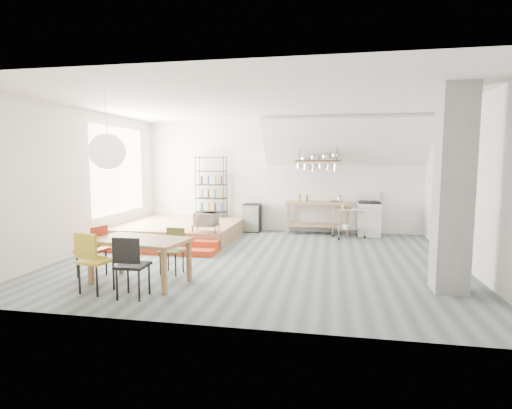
% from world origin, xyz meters
% --- Properties ---
extents(floor, '(8.00, 8.00, 0.00)m').
position_xyz_m(floor, '(0.00, 0.00, 0.00)').
color(floor, '#4D5759').
rests_on(floor, ground).
extents(wall_back, '(8.00, 0.04, 3.20)m').
position_xyz_m(wall_back, '(0.00, 3.50, 1.60)').
color(wall_back, silver).
rests_on(wall_back, ground).
extents(wall_left, '(0.04, 7.00, 3.20)m').
position_xyz_m(wall_left, '(-4.00, 0.00, 1.60)').
color(wall_left, silver).
rests_on(wall_left, ground).
extents(wall_right, '(0.04, 7.00, 3.20)m').
position_xyz_m(wall_right, '(4.00, 0.00, 1.60)').
color(wall_right, silver).
rests_on(wall_right, ground).
extents(ceiling, '(8.00, 7.00, 0.02)m').
position_xyz_m(ceiling, '(0.00, 0.00, 3.20)').
color(ceiling, white).
rests_on(ceiling, wall_back).
extents(slope_ceiling, '(4.40, 1.44, 1.32)m').
position_xyz_m(slope_ceiling, '(1.80, 2.90, 2.55)').
color(slope_ceiling, white).
rests_on(slope_ceiling, wall_back).
extents(window_pane, '(0.02, 2.50, 2.20)m').
position_xyz_m(window_pane, '(-3.98, 1.50, 1.80)').
color(window_pane, white).
rests_on(window_pane, wall_left).
extents(platform, '(3.00, 3.00, 0.40)m').
position_xyz_m(platform, '(-2.50, 2.00, 0.20)').
color(platform, '#A17450').
rests_on(platform, ground).
extents(step_lower, '(3.00, 0.35, 0.13)m').
position_xyz_m(step_lower, '(-2.50, 0.05, 0.07)').
color(step_lower, red).
rests_on(step_lower, ground).
extents(step_upper, '(3.00, 0.35, 0.27)m').
position_xyz_m(step_upper, '(-2.50, 0.40, 0.13)').
color(step_upper, red).
rests_on(step_upper, ground).
extents(concrete_column, '(0.50, 0.50, 3.20)m').
position_xyz_m(concrete_column, '(3.30, -1.50, 1.60)').
color(concrete_column, gray).
rests_on(concrete_column, ground).
extents(kitchen_counter, '(1.80, 0.60, 0.91)m').
position_xyz_m(kitchen_counter, '(1.10, 3.15, 0.63)').
color(kitchen_counter, '#A17450').
rests_on(kitchen_counter, ground).
extents(stove, '(0.60, 0.60, 1.18)m').
position_xyz_m(stove, '(2.50, 3.16, 0.48)').
color(stove, white).
rests_on(stove, ground).
extents(pot_rack, '(1.20, 0.50, 1.43)m').
position_xyz_m(pot_rack, '(1.13, 2.92, 1.98)').
color(pot_rack, '#3F2719').
rests_on(pot_rack, ceiling).
extents(wire_shelving, '(0.88, 0.38, 1.80)m').
position_xyz_m(wire_shelving, '(-2.00, 3.20, 1.33)').
color(wire_shelving, black).
rests_on(wire_shelving, platform).
extents(microwave_shelf, '(0.60, 0.40, 0.16)m').
position_xyz_m(microwave_shelf, '(-1.40, 0.75, 0.55)').
color(microwave_shelf, '#A17450').
rests_on(microwave_shelf, platform).
extents(paper_lantern, '(0.60, 0.60, 0.60)m').
position_xyz_m(paper_lantern, '(-2.26, -1.89, 2.20)').
color(paper_lantern, white).
rests_on(paper_lantern, ceiling).
extents(dining_table, '(1.71, 1.15, 0.75)m').
position_xyz_m(dining_table, '(-1.67, -2.00, 0.67)').
color(dining_table, brown).
rests_on(dining_table, ground).
extents(chair_mustard, '(0.52, 0.52, 0.96)m').
position_xyz_m(chair_mustard, '(-2.14, -2.65, 0.57)').
color(chair_mustard, gold).
rests_on(chair_mustard, ground).
extents(chair_black, '(0.44, 0.44, 0.95)m').
position_xyz_m(chair_black, '(-1.44, -2.77, 0.57)').
color(chair_black, black).
rests_on(chair_black, ground).
extents(chair_olive, '(0.41, 0.41, 0.82)m').
position_xyz_m(chair_olive, '(-1.36, -1.34, 0.49)').
color(chair_olive, olive).
rests_on(chair_olive, ground).
extents(chair_red, '(0.47, 0.47, 0.92)m').
position_xyz_m(chair_red, '(-2.62, -1.83, 0.55)').
color(chair_red, red).
rests_on(chair_red, ground).
extents(rolling_cart, '(0.90, 0.72, 0.79)m').
position_xyz_m(rolling_cart, '(1.94, 2.70, 0.51)').
color(rolling_cart, silver).
rests_on(rolling_cart, ground).
extents(mini_fridge, '(0.48, 0.48, 0.81)m').
position_xyz_m(mini_fridge, '(-0.78, 3.20, 0.41)').
color(mini_fridge, black).
rests_on(mini_fridge, ground).
extents(microwave, '(0.55, 0.41, 0.28)m').
position_xyz_m(microwave, '(-1.40, 0.75, 0.71)').
color(microwave, beige).
rests_on(microwave, microwave_shelf).
extents(bowl, '(0.24, 0.24, 0.05)m').
position_xyz_m(bowl, '(1.53, 3.10, 0.94)').
color(bowl, silver).
rests_on(bowl, kitchen_counter).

